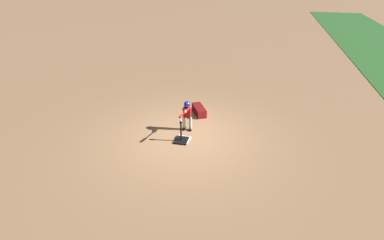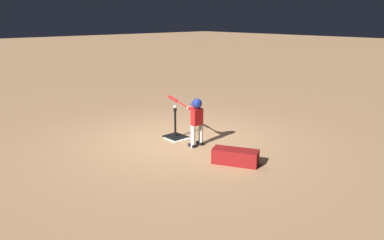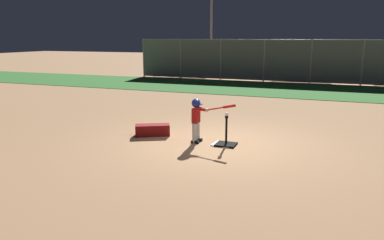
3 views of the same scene
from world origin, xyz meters
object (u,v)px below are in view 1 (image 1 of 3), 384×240
object	(u,v)px
batter_child	(187,113)
equipment_bag	(199,110)
batting_tee	(181,139)
baseball	(181,121)

from	to	relation	value
batter_child	equipment_bag	xyz separation A→B (m)	(-1.25, 0.16, -0.50)
batting_tee	equipment_bag	xyz separation A→B (m)	(-1.94, 0.18, 0.05)
batter_child	equipment_bag	size ratio (longest dim) A/B	1.23
batting_tee	baseball	bearing A→B (deg)	-90.00
baseball	equipment_bag	distance (m)	2.03
batting_tee	batter_child	world-z (taller)	batter_child
batter_child	batting_tee	bearing A→B (deg)	-1.99
equipment_bag	batting_tee	bearing A→B (deg)	-33.24
batting_tee	equipment_bag	distance (m)	1.95
batter_child	baseball	bearing A→B (deg)	-1.99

